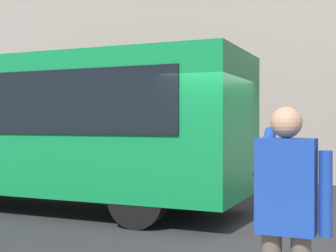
# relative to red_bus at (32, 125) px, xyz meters

# --- Properties ---
(ground_plane) EXTENTS (60.00, 60.00, 0.00)m
(ground_plane) POSITION_rel_red_bus_xyz_m (-4.75, 0.47, -1.68)
(ground_plane) COLOR #232326
(red_bus) EXTENTS (9.05, 2.54, 3.08)m
(red_bus) POSITION_rel_red_bus_xyz_m (0.00, 0.00, 0.00)
(red_bus) COLOR #0F7238
(red_bus) RESTS_ON ground_plane
(pedestrian_photographer) EXTENTS (0.53, 0.52, 1.70)m
(pedestrian_photographer) POSITION_rel_red_bus_xyz_m (-6.03, 4.73, -0.54)
(pedestrian_photographer) COLOR #4C4238
(pedestrian_photographer) RESTS_ON sidewalk_curb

